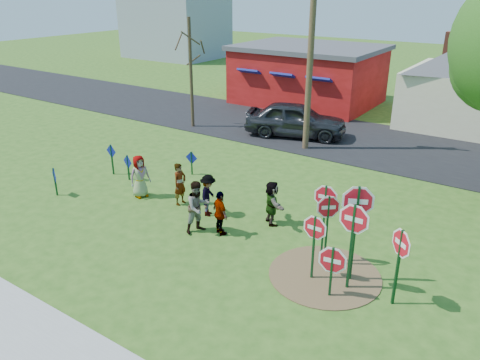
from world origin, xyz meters
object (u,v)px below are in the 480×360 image
object	(u,v)px
stop_sign_a	(314,234)
stop_sign_c	(353,228)
stop_sign_b	(325,204)
stop_sign_d	(357,210)
person_a	(140,176)
suv	(296,119)
person_b	(180,184)
utility_pole	(311,45)

from	to	relation	value
stop_sign_a	stop_sign_c	distance (m)	1.11
stop_sign_a	stop_sign_b	xyz separation A→B (m)	(-0.16, 0.96, 0.46)
stop_sign_d	stop_sign_b	bearing A→B (deg)	134.05
person_a	suv	distance (m)	10.44
stop_sign_c	person_b	world-z (taller)	stop_sign_c
stop_sign_d	person_a	world-z (taller)	stop_sign_d
stop_sign_c	suv	bearing A→B (deg)	124.49
stop_sign_b	utility_pole	world-z (taller)	utility_pole
stop_sign_c	person_b	xyz separation A→B (m)	(-7.28, 1.53, -1.05)
stop_sign_d	suv	world-z (taller)	stop_sign_d
stop_sign_c	stop_sign_d	size ratio (longest dim) A/B	0.89
person_b	suv	world-z (taller)	suv
stop_sign_a	stop_sign_d	world-z (taller)	stop_sign_d
stop_sign_b	suv	size ratio (longest dim) A/B	0.48
person_b	stop_sign_d	bearing A→B (deg)	-98.06
suv	utility_pole	world-z (taller)	utility_pole
stop_sign_d	stop_sign_a	bearing A→B (deg)	-174.40
stop_sign_b	suv	world-z (taller)	stop_sign_b
stop_sign_d	suv	xyz separation A→B (m)	(-7.59, 11.12, -1.22)
stop_sign_a	suv	size ratio (longest dim) A/B	0.39
person_a	utility_pole	size ratio (longest dim) A/B	0.17
person_a	suv	xyz separation A→B (m)	(1.34, 10.35, 0.12)
stop_sign_c	stop_sign_b	bearing A→B (deg)	145.34
stop_sign_a	suv	distance (m)	13.44
stop_sign_b	suv	xyz separation A→B (m)	(-6.50, 10.70, -0.93)
person_a	utility_pole	world-z (taller)	utility_pole
stop_sign_a	person_a	distance (m)	8.13
person_b	stop_sign_b	bearing A→B (deg)	-95.76
suv	utility_pole	xyz separation A→B (m)	(1.40, -1.55, 4.12)
person_b	suv	size ratio (longest dim) A/B	0.30
person_a	stop_sign_a	bearing A→B (deg)	-81.98
person_a	person_b	xyz separation A→B (m)	(1.74, 0.35, -0.03)
person_a	person_b	bearing A→B (deg)	-61.29
stop_sign_a	person_b	size ratio (longest dim) A/B	1.28
stop_sign_b	stop_sign_a	bearing A→B (deg)	-89.84
stop_sign_c	person_b	distance (m)	7.51
utility_pole	stop_sign_b	bearing A→B (deg)	-60.86
utility_pole	stop_sign_d	bearing A→B (deg)	-57.11
stop_sign_d	person_b	bearing A→B (deg)	146.31
stop_sign_d	person_b	size ratio (longest dim) A/B	1.86
stop_sign_c	utility_pole	bearing A→B (deg)	123.00
person_a	person_b	size ratio (longest dim) A/B	1.04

